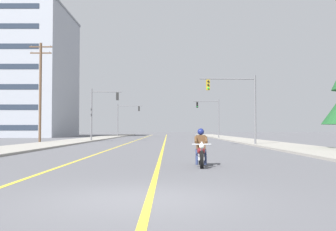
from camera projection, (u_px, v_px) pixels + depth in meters
The scene contains 11 objects.
ground_plane at pixel (134, 199), 7.90m from camera, with size 400.00×400.00×0.00m, color #5B5B60.
lane_stripe_center at pixel (164, 140), 52.87m from camera, with size 0.16×100.00×0.01m, color yellow.
lane_stripe_left at pixel (137, 140), 52.85m from camera, with size 0.16×100.00×0.01m, color yellow.
sidewalk_kerb_right at pixel (243, 140), 47.91m from camera, with size 4.40×110.00×0.14m, color #9E998E.
sidewalk_kerb_left at pixel (79, 140), 47.84m from camera, with size 4.40×110.00×0.14m, color #9E998E.
motorcycle_with_rider at pixel (200, 151), 14.95m from camera, with size 0.70×2.19×1.46m.
traffic_signal_near_right at pixel (238, 99), 34.01m from camera, with size 4.96×0.51×6.20m.
traffic_signal_near_left at pixel (99, 107), 45.52m from camera, with size 3.64×0.45×6.20m.
traffic_signal_mid_right at pixel (210, 113), 61.28m from camera, with size 4.03×0.37×6.20m.
traffic_signal_mid_left at pixel (124, 115), 72.58m from camera, with size 4.79×0.37×6.20m.
utility_pole_left_near at pixel (39, 89), 40.18m from camera, with size 2.39×0.26×10.40m.
Camera 1 is at (0.67, -7.95, 1.42)m, focal length 41.59 mm.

